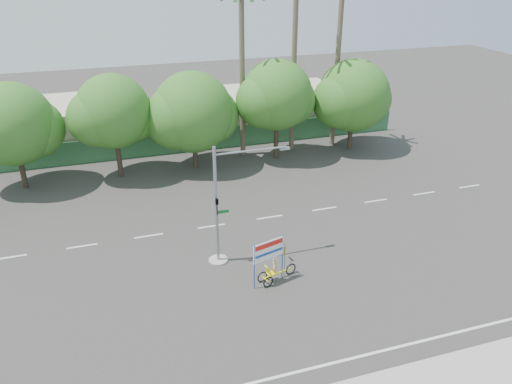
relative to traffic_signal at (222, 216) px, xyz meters
name	(u,v)px	position (x,y,z in m)	size (l,w,h in m)	color
ground	(283,294)	(2.20, -3.98, -2.92)	(120.00, 120.00, 0.00)	#33302D
fence	(199,140)	(2.20, 17.52, -1.92)	(38.00, 0.08, 2.00)	#336B3D
building_left	(78,125)	(-7.80, 22.02, -0.92)	(12.00, 8.00, 4.00)	beige
building_right	(268,109)	(10.20, 22.02, -1.12)	(14.00, 8.00, 3.60)	beige
tree_far_left	(12,127)	(-11.85, 14.02, 1.84)	(7.14, 6.00, 7.96)	#473828
tree_left	(113,114)	(-4.85, 14.02, 2.14)	(6.66, 5.60, 8.07)	#473828
tree_center	(192,114)	(1.14, 14.02, 1.55)	(7.62, 6.40, 7.85)	#473828
tree_right	(276,98)	(8.15, 14.02, 2.32)	(6.90, 5.80, 8.36)	#473828
tree_far_right	(353,98)	(15.15, 14.02, 1.73)	(7.38, 6.20, 7.94)	#473828
palm_tall	(295,27)	(10.20, 15.52, 7.55)	(3.73, 3.79, 17.45)	#70604C
palm_mid	(339,39)	(14.20, 15.52, 6.48)	(3.73, 3.79, 15.45)	#70604C
palm_short	(242,51)	(5.70, 15.52, 5.94)	(3.73, 3.79, 14.45)	#70604C
traffic_signal	(222,216)	(0.00, 0.00, 0.00)	(4.72, 1.10, 7.00)	gray
trike_billboard	(273,264)	(2.02, -2.76, -1.82)	(2.70, 1.08, 2.74)	black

